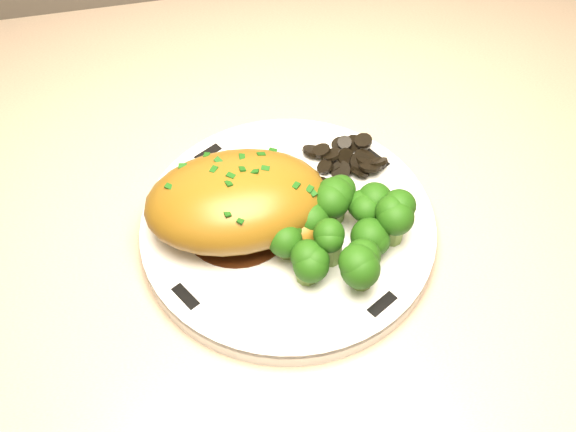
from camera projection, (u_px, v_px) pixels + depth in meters
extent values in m
cylinder|color=white|center=(288.00, 229.00, 0.62)|extent=(0.27, 0.27, 0.02)
cube|color=black|center=(376.00, 159.00, 0.66)|extent=(0.02, 0.03, 0.00)
cube|color=black|center=(208.00, 153.00, 0.67)|extent=(0.03, 0.02, 0.00)
cube|color=black|center=(186.00, 297.00, 0.57)|extent=(0.02, 0.03, 0.00)
cube|color=black|center=(382.00, 304.00, 0.57)|extent=(0.03, 0.02, 0.00)
cylinder|color=#351709|center=(238.00, 223.00, 0.62)|extent=(0.10, 0.10, 0.00)
ellipsoid|color=brown|center=(236.00, 201.00, 0.59)|extent=(0.15, 0.10, 0.06)
ellipsoid|color=brown|center=(294.00, 225.00, 0.59)|extent=(0.07, 0.05, 0.03)
cube|color=#113F0D|center=(177.00, 186.00, 0.57)|extent=(0.01, 0.00, 0.00)
cube|color=#113F0D|center=(199.00, 179.00, 0.57)|extent=(0.01, 0.00, 0.00)
cube|color=#113F0D|center=(222.00, 174.00, 0.57)|extent=(0.01, 0.00, 0.00)
cube|color=#113F0D|center=(244.00, 171.00, 0.57)|extent=(0.01, 0.00, 0.00)
cube|color=#113F0D|center=(267.00, 169.00, 0.58)|extent=(0.01, 0.00, 0.00)
cube|color=#113F0D|center=(289.00, 169.00, 0.58)|extent=(0.01, 0.00, 0.00)
cylinder|color=black|center=(370.00, 161.00, 0.66)|extent=(0.01, 0.01, 0.01)
cylinder|color=black|center=(367.00, 154.00, 0.66)|extent=(0.02, 0.02, 0.01)
cylinder|color=black|center=(360.00, 148.00, 0.66)|extent=(0.02, 0.02, 0.01)
cylinder|color=black|center=(350.00, 151.00, 0.67)|extent=(0.02, 0.02, 0.01)
cylinder|color=black|center=(340.00, 148.00, 0.67)|extent=(0.02, 0.02, 0.01)
cylinder|color=black|center=(329.00, 148.00, 0.66)|extent=(0.02, 0.02, 0.01)
cylinder|color=black|center=(320.00, 155.00, 0.66)|extent=(0.02, 0.02, 0.01)
cylinder|color=black|center=(313.00, 158.00, 0.66)|extent=(0.02, 0.02, 0.00)
cylinder|color=black|center=(309.00, 161.00, 0.65)|extent=(0.02, 0.02, 0.01)
cylinder|color=black|center=(308.00, 171.00, 0.65)|extent=(0.02, 0.02, 0.01)
cylinder|color=black|center=(312.00, 174.00, 0.65)|extent=(0.02, 0.02, 0.01)
cylinder|color=black|center=(319.00, 176.00, 0.64)|extent=(0.03, 0.03, 0.01)
cylinder|color=black|center=(328.00, 182.00, 0.64)|extent=(0.03, 0.03, 0.01)
cylinder|color=black|center=(339.00, 180.00, 0.64)|extent=(0.02, 0.02, 0.01)
cylinder|color=black|center=(351.00, 177.00, 0.64)|extent=(0.02, 0.02, 0.02)
cylinder|color=black|center=(360.00, 177.00, 0.65)|extent=(0.03, 0.03, 0.02)
cylinder|color=black|center=(367.00, 170.00, 0.65)|extent=(0.03, 0.03, 0.01)
cylinder|color=black|center=(371.00, 163.00, 0.65)|extent=(0.03, 0.03, 0.01)
cylinder|color=olive|center=(305.00, 223.00, 0.60)|extent=(0.02, 0.02, 0.02)
sphere|color=black|center=(306.00, 211.00, 0.59)|extent=(0.03, 0.03, 0.03)
cylinder|color=olive|center=(335.00, 209.00, 0.61)|extent=(0.02, 0.02, 0.02)
sphere|color=black|center=(336.00, 197.00, 0.60)|extent=(0.03, 0.03, 0.03)
cylinder|color=olive|center=(371.00, 216.00, 0.61)|extent=(0.02, 0.02, 0.02)
sphere|color=black|center=(372.00, 204.00, 0.59)|extent=(0.03, 0.03, 0.03)
cylinder|color=olive|center=(331.00, 251.00, 0.58)|extent=(0.02, 0.02, 0.02)
sphere|color=black|center=(332.00, 239.00, 0.57)|extent=(0.03, 0.03, 0.03)
cylinder|color=olive|center=(371.00, 249.00, 0.59)|extent=(0.02, 0.02, 0.02)
sphere|color=black|center=(372.00, 237.00, 0.57)|extent=(0.03, 0.03, 0.03)
cylinder|color=olive|center=(393.00, 231.00, 0.60)|extent=(0.02, 0.02, 0.02)
sphere|color=black|center=(395.00, 219.00, 0.58)|extent=(0.03, 0.03, 0.03)
cylinder|color=olive|center=(307.00, 270.00, 0.57)|extent=(0.02, 0.02, 0.02)
sphere|color=black|center=(307.00, 258.00, 0.56)|extent=(0.03, 0.03, 0.03)
cylinder|color=olive|center=(362.00, 275.00, 0.57)|extent=(0.02, 0.02, 0.02)
sphere|color=black|center=(364.00, 263.00, 0.56)|extent=(0.03, 0.03, 0.03)
cylinder|color=olive|center=(288.00, 244.00, 0.59)|extent=(0.02, 0.02, 0.02)
sphere|color=black|center=(288.00, 232.00, 0.58)|extent=(0.03, 0.03, 0.03)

